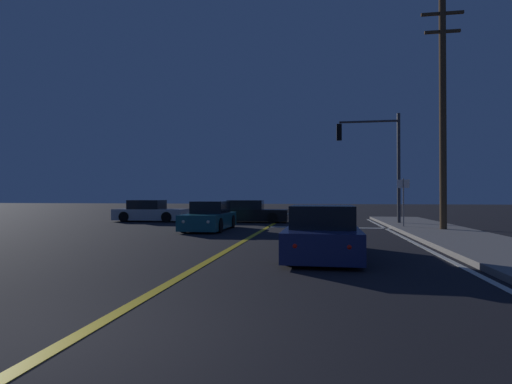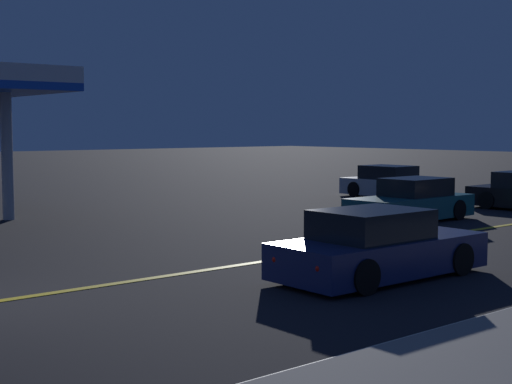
{
  "view_description": "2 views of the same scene",
  "coord_description": "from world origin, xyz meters",
  "views": [
    {
      "loc": [
        2.71,
        -3.71,
        1.57
      ],
      "look_at": [
        -0.75,
        17.4,
        1.81
      ],
      "focal_mm": 28.24,
      "sensor_mm": 36.0,
      "label": 1
    },
    {
      "loc": [
        12.11,
        -3.83,
        2.88
      ],
      "look_at": [
        -1.55,
        7.5,
        1.36
      ],
      "focal_mm": 52.03,
      "sensor_mm": 36.0,
      "label": 2
    }
  ],
  "objects": [
    {
      "name": "ground_plane",
      "position": [
        0.0,
        0.0,
        0.0
      ],
      "size": [
        160.0,
        160.0,
        0.0
      ],
      "primitive_type": "plane",
      "color": "black"
    },
    {
      "name": "sidewalk_right",
      "position": [
        7.64,
        9.14,
        0.07
      ],
      "size": [
        3.2,
        32.92,
        0.15
      ],
      "primitive_type": "cube",
      "color": "gray",
      "rests_on": "ground"
    },
    {
      "name": "lane_line_center",
      "position": [
        0.0,
        9.14,
        0.01
      ],
      "size": [
        0.2,
        31.09,
        0.01
      ],
      "primitive_type": "cube",
      "color": "gold",
      "rests_on": "ground"
    },
    {
      "name": "lane_line_edge_right",
      "position": [
        5.79,
        9.14,
        0.01
      ],
      "size": [
        0.16,
        31.09,
        0.01
      ],
      "primitive_type": "cube",
      "color": "silver",
      "rests_on": "ground"
    },
    {
      "name": "stop_bar",
      "position": [
        3.02,
        16.79,
        0.01
      ],
      "size": [
        6.04,
        0.5,
        0.01
      ],
      "primitive_type": "cube",
      "color": "silver",
      "rests_on": "ground"
    },
    {
      "name": "car_lead_oncoming_teal",
      "position": [
        -2.49,
        14.59,
        0.58
      ],
      "size": [
        1.89,
        4.53,
        1.34
      ],
      "rotation": [
        0.0,
        0.0,
        3.16
      ],
      "color": "#195960",
      "rests_on": "ground"
    },
    {
      "name": "car_distant_tail_silver",
      "position": [
        -7.97,
        20.18,
        0.58
      ],
      "size": [
        4.47,
        1.96,
        1.34
      ],
      "rotation": [
        0.0,
        0.0,
        -1.56
      ],
      "color": "#B2B5BA",
      "rests_on": "ground"
    },
    {
      "name": "car_far_approaching_black",
      "position": [
        -1.65,
        20.3,
        0.58
      ],
      "size": [
        4.65,
        1.98,
        1.34
      ],
      "rotation": [
        0.0,
        0.0,
        -1.52
      ],
      "color": "black",
      "rests_on": "ground"
    },
    {
      "name": "car_side_waiting_navy",
      "position": [
        2.73,
        7.02,
        0.58
      ],
      "size": [
        1.94,
        4.52,
        1.34
      ],
      "rotation": [
        0.0,
        0.0,
        -0.01
      ],
      "color": "navy",
      "rests_on": "ground"
    },
    {
      "name": "traffic_signal_near_right",
      "position": [
        5.69,
        19.09,
        4.02
      ],
      "size": [
        3.4,
        0.28,
        6.1
      ],
      "rotation": [
        0.0,
        0.0,
        3.14
      ],
      "color": "#38383D",
      "rests_on": "ground"
    },
    {
      "name": "utility_pole_right",
      "position": [
        7.94,
        14.92,
        5.31
      ],
      "size": [
        1.77,
        0.29,
        10.2
      ],
      "color": "#4C3823",
      "rests_on": "ground"
    },
    {
      "name": "street_sign_corner",
      "position": [
        6.54,
        16.29,
        1.63
      ],
      "size": [
        0.56,
        0.11,
        2.42
      ],
      "color": "slate",
      "rests_on": "ground"
    }
  ]
}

